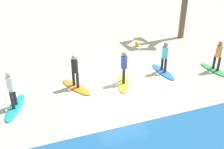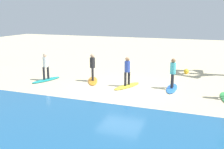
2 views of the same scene
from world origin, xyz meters
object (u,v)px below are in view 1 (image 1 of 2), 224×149
(surfboard_yellow, at_px, (124,83))
(beach_ball, at_px, (138,44))
(surfer_blue, at_px, (165,55))
(surfboard_blue, at_px, (163,72))
(surfer_yellow, at_px, (124,65))
(surfboard_orange, at_px, (76,87))
(surfboard_teal, at_px, (15,107))
(surfer_orange, at_px, (75,69))
(surfer_teal, at_px, (11,87))
(surfboard_green, at_px, (215,70))
(surfer_green, at_px, (218,54))

(surfboard_yellow, relative_size, beach_ball, 6.03)
(surfer_blue, bearing_deg, surfboard_blue, -165.96)
(surfboard_blue, bearing_deg, surfer_yellow, -82.16)
(surfboard_orange, relative_size, surfboard_teal, 1.00)
(surfer_yellow, bearing_deg, surfboard_blue, -170.67)
(surfboard_teal, bearing_deg, surfer_blue, 114.14)
(surfer_orange, bearing_deg, surfboard_orange, 14.04)
(surfer_blue, relative_size, surfboard_yellow, 0.78)
(surfboard_teal, bearing_deg, surfer_yellow, 112.64)
(surfboard_yellow, height_order, surfboard_orange, same)
(surfer_orange, height_order, surfboard_teal, surfer_orange)
(surfboard_blue, height_order, surfboard_orange, same)
(surfer_yellow, bearing_deg, surfer_orange, -9.16)
(beach_ball, bearing_deg, surfboard_yellow, 57.58)
(surfer_blue, xyz_separation_m, surfer_teal, (7.66, 0.84, 0.00))
(surfboard_teal, bearing_deg, beach_ball, 139.62)
(beach_ball, bearing_deg, surfboard_green, 115.67)
(surfer_teal, bearing_deg, surfboard_orange, -164.10)
(surfer_blue, bearing_deg, beach_ball, -95.55)
(surfboard_blue, distance_m, surfer_teal, 7.77)
(surfboard_green, relative_size, surfboard_orange, 1.00)
(surfer_green, xyz_separation_m, surfboard_teal, (10.46, 0.02, -0.99))
(surfer_teal, bearing_deg, surfboard_blue, -173.76)
(surfboard_blue, xyz_separation_m, surfer_orange, (4.83, 0.03, 0.99))
(surfboard_green, xyz_separation_m, surfboard_orange, (7.63, -0.79, 0.00))
(surfboard_orange, distance_m, surfboard_teal, 2.94)
(surfer_blue, xyz_separation_m, surfer_orange, (4.83, 0.03, 0.00))
(surfboard_yellow, height_order, beach_ball, beach_ball)
(surfer_orange, xyz_separation_m, surfboard_teal, (2.83, 0.81, -0.99))
(surfboard_yellow, bearing_deg, surfer_yellow, -22.53)
(surfboard_green, height_order, surfer_green, surfer_green)
(surfer_green, height_order, surfer_orange, same)
(surfer_green, xyz_separation_m, surfer_orange, (7.63, -0.79, 0.00))
(surfboard_yellow, xyz_separation_m, surfer_yellow, (0.00, 0.00, 0.99))
(surfboard_orange, relative_size, beach_ball, 6.03)
(surfer_green, height_order, surfboard_teal, surfer_green)
(surfboard_blue, distance_m, surfer_blue, 0.99)
(surfboard_green, xyz_separation_m, surfer_green, (0.00, 0.00, 0.99))
(surfboard_orange, relative_size, surfer_teal, 1.28)
(surfer_blue, distance_m, surfboard_yellow, 2.71)
(surfer_green, bearing_deg, beach_ball, -64.33)
(surfboard_orange, distance_m, beach_ball, 6.70)
(surfboard_green, height_order, surfer_orange, surfer_orange)
(surfer_blue, relative_size, surfboard_teal, 0.78)
(surfer_orange, xyz_separation_m, surfer_teal, (2.83, 0.81, 0.00))
(surfboard_blue, bearing_deg, beach_ball, 172.96)
(surfboard_green, bearing_deg, surfer_orange, -102.34)
(surfboard_yellow, distance_m, surfboard_orange, 2.37)
(surfer_green, xyz_separation_m, beach_ball, (2.39, -4.97, -0.86))
(surfer_teal, bearing_deg, beach_ball, -148.28)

